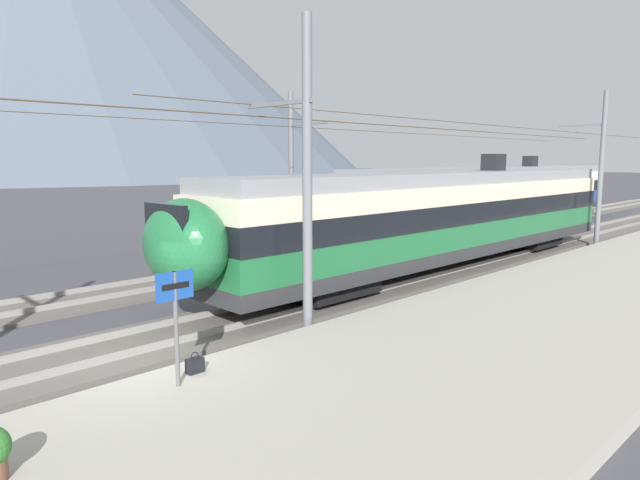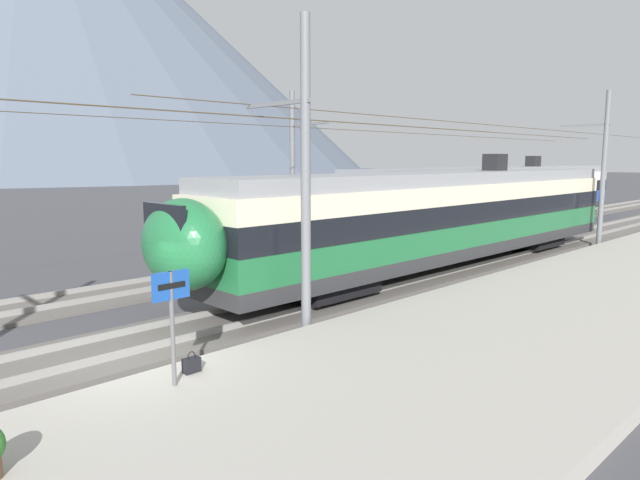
{
  "view_description": "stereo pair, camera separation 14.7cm",
  "coord_description": "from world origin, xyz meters",
  "px_view_note": "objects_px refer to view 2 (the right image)",
  "views": [
    {
      "loc": [
        -5.01,
        -10.14,
        4.32
      ],
      "look_at": [
        7.99,
        2.92,
        1.66
      ],
      "focal_mm": 31.46,
      "sensor_mm": 36.0,
      "label": 1
    },
    {
      "loc": [
        -4.9,
        -10.24,
        4.32
      ],
      "look_at": [
        7.99,
        2.92,
        1.66
      ],
      "focal_mm": 31.46,
      "sensor_mm": 36.0,
      "label": 2
    }
  ],
  "objects_px": {
    "platform_sign": "(171,302)",
    "handbag_near_sign": "(192,365)",
    "catenary_mast_mid": "(301,173)",
    "train_near_platform": "(441,215)",
    "catenary_mast_east": "(600,166)",
    "train_far_track": "(497,194)",
    "catenary_mast_far_side": "(295,169)"
  },
  "relations": [
    {
      "from": "platform_sign",
      "to": "train_near_platform",
      "type": "bearing_deg",
      "value": 14.09
    },
    {
      "from": "train_far_track",
      "to": "catenary_mast_east",
      "type": "height_order",
      "value": "catenary_mast_east"
    },
    {
      "from": "train_near_platform",
      "to": "handbag_near_sign",
      "type": "height_order",
      "value": "train_near_platform"
    },
    {
      "from": "train_near_platform",
      "to": "catenary_mast_far_side",
      "type": "distance_m",
      "value": 7.44
    },
    {
      "from": "platform_sign",
      "to": "handbag_near_sign",
      "type": "xyz_separation_m",
      "value": [
        0.55,
        0.33,
        -1.37
      ]
    },
    {
      "from": "catenary_mast_mid",
      "to": "catenary_mast_far_side",
      "type": "bearing_deg",
      "value": 48.83
    },
    {
      "from": "train_far_track",
      "to": "handbag_near_sign",
      "type": "height_order",
      "value": "train_far_track"
    },
    {
      "from": "train_far_track",
      "to": "catenary_mast_east",
      "type": "relative_size",
      "value": 0.63
    },
    {
      "from": "catenary_mast_mid",
      "to": "train_far_track",
      "type": "bearing_deg",
      "value": 17.18
    },
    {
      "from": "platform_sign",
      "to": "catenary_mast_east",
      "type": "bearing_deg",
      "value": 3.46
    },
    {
      "from": "train_far_track",
      "to": "handbag_near_sign",
      "type": "xyz_separation_m",
      "value": [
        -26.73,
        -8.2,
        -1.73
      ]
    },
    {
      "from": "catenary_mast_east",
      "to": "platform_sign",
      "type": "distance_m",
      "value": 24.18
    },
    {
      "from": "train_near_platform",
      "to": "train_far_track",
      "type": "xyz_separation_m",
      "value": [
        13.94,
        5.18,
        0.01
      ]
    },
    {
      "from": "train_near_platform",
      "to": "catenary_mast_mid",
      "type": "bearing_deg",
      "value": -168.04
    },
    {
      "from": "train_far_track",
      "to": "handbag_near_sign",
      "type": "bearing_deg",
      "value": -162.94
    },
    {
      "from": "train_near_platform",
      "to": "handbag_near_sign",
      "type": "relative_size",
      "value": 57.88
    },
    {
      "from": "catenary_mast_far_side",
      "to": "handbag_near_sign",
      "type": "height_order",
      "value": "catenary_mast_far_side"
    },
    {
      "from": "train_near_platform",
      "to": "platform_sign",
      "type": "distance_m",
      "value": 13.76
    },
    {
      "from": "handbag_near_sign",
      "to": "catenary_mast_mid",
      "type": "bearing_deg",
      "value": 16.33
    },
    {
      "from": "catenary_mast_east",
      "to": "handbag_near_sign",
      "type": "height_order",
      "value": "catenary_mast_east"
    },
    {
      "from": "train_far_track",
      "to": "catenary_mast_far_side",
      "type": "distance_m",
      "value": 15.17
    },
    {
      "from": "catenary_mast_far_side",
      "to": "handbag_near_sign",
      "type": "xyz_separation_m",
      "value": [
        -11.78,
        -10.19,
        -3.41
      ]
    },
    {
      "from": "train_near_platform",
      "to": "handbag_near_sign",
      "type": "distance_m",
      "value": 13.25
    },
    {
      "from": "train_near_platform",
      "to": "train_far_track",
      "type": "bearing_deg",
      "value": 20.39
    },
    {
      "from": "catenary_mast_mid",
      "to": "platform_sign",
      "type": "bearing_deg",
      "value": -161.71
    },
    {
      "from": "train_near_platform",
      "to": "catenary_mast_east",
      "type": "relative_size",
      "value": 0.52
    },
    {
      "from": "train_near_platform",
      "to": "catenary_mast_east",
      "type": "xyz_separation_m",
      "value": [
        10.71,
        -1.89,
        1.78
      ]
    },
    {
      "from": "catenary_mast_mid",
      "to": "platform_sign",
      "type": "xyz_separation_m",
      "value": [
        -4.4,
        -1.45,
        -2.14
      ]
    },
    {
      "from": "train_far_track",
      "to": "handbag_near_sign",
      "type": "relative_size",
      "value": 70.78
    },
    {
      "from": "handbag_near_sign",
      "to": "train_far_track",
      "type": "bearing_deg",
      "value": 17.06
    },
    {
      "from": "platform_sign",
      "to": "catenary_mast_mid",
      "type": "bearing_deg",
      "value": 18.29
    },
    {
      "from": "train_far_track",
      "to": "catenary_mast_far_side",
      "type": "relative_size",
      "value": 0.63
    }
  ]
}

